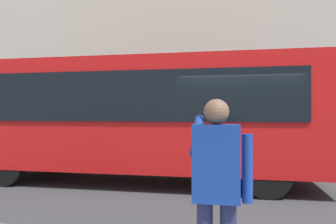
% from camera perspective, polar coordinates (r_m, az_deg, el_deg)
% --- Properties ---
extents(ground_plane, '(60.00, 60.00, 0.00)m').
position_cam_1_polar(ground_plane, '(7.76, 12.36, -13.08)').
color(ground_plane, '#38383A').
extents(building_facade_far, '(28.00, 1.55, 12.00)m').
position_cam_1_polar(building_facade_far, '(14.98, 11.75, 16.31)').
color(building_facade_far, beige).
rests_on(building_facade_far, ground_plane).
extents(red_bus, '(9.05, 2.54, 3.08)m').
position_cam_1_polar(red_bus, '(8.21, -5.23, -0.52)').
color(red_bus, red).
rests_on(red_bus, ground_plane).
extents(pedestrian_photographer, '(0.53, 0.52, 1.70)m').
position_cam_1_polar(pedestrian_photographer, '(2.87, 8.64, -12.00)').
color(pedestrian_photographer, '#1E2347').
rests_on(pedestrian_photographer, sidewalk_curb).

